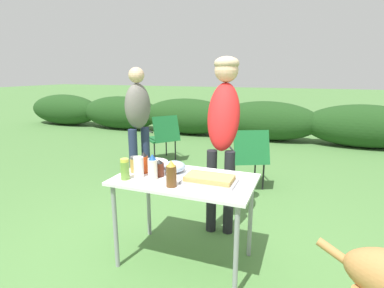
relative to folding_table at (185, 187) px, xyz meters
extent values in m
plane|color=#4C7A3D|center=(0.00, 0.00, -0.66)|extent=(60.00, 60.00, 0.00)
ellipsoid|color=#1E4219|center=(-6.00, 5.01, -0.21)|extent=(2.40, 0.90, 0.91)
ellipsoid|color=#1E4219|center=(-4.00, 5.01, -0.21)|extent=(2.40, 0.90, 0.91)
ellipsoid|color=#1E4219|center=(-2.00, 5.01, -0.21)|extent=(2.40, 0.90, 0.91)
ellipsoid|color=#1E4219|center=(0.00, 5.01, -0.21)|extent=(2.40, 0.90, 0.91)
ellipsoid|color=#1E4219|center=(2.00, 5.01, -0.21)|extent=(2.40, 0.90, 0.91)
cube|color=white|center=(0.00, 0.00, 0.06)|extent=(1.10, 0.64, 0.02)
cylinder|color=gray|center=(-0.49, -0.27, -0.31)|extent=(0.04, 0.04, 0.71)
cylinder|color=gray|center=(0.49, -0.27, -0.31)|extent=(0.04, 0.04, 0.71)
cylinder|color=gray|center=(-0.49, 0.27, -0.31)|extent=(0.04, 0.04, 0.71)
cylinder|color=gray|center=(0.49, 0.27, -0.31)|extent=(0.04, 0.04, 0.71)
cube|color=#9E9EA3|center=(0.21, -0.02, 0.09)|extent=(0.41, 0.23, 0.02)
cube|color=tan|center=(0.21, -0.02, 0.11)|extent=(0.36, 0.20, 0.04)
cylinder|color=white|center=(-0.37, 0.17, 0.10)|extent=(0.26, 0.26, 0.05)
ellipsoid|color=#99B2CC|center=(-0.14, 0.11, 0.12)|extent=(0.19, 0.19, 0.09)
cylinder|color=white|center=(-0.35, -0.10, 0.16)|extent=(0.08, 0.08, 0.17)
cylinder|color=silver|center=(-0.23, -0.11, 0.16)|extent=(0.07, 0.07, 0.16)
cone|color=#194793|center=(-0.23, -0.11, 0.26)|extent=(0.06, 0.06, 0.04)
cylinder|color=olive|center=(-0.42, -0.19, 0.15)|extent=(0.07, 0.07, 0.14)
cylinder|color=#D1CC47|center=(-0.42, -0.19, 0.23)|extent=(0.06, 0.06, 0.03)
cylinder|color=brown|center=(-0.02, -0.20, 0.16)|extent=(0.08, 0.08, 0.16)
cone|color=gold|center=(-0.02, -0.20, 0.26)|extent=(0.07, 0.07, 0.04)
cylinder|color=#562314|center=(-0.21, -0.03, 0.13)|extent=(0.08, 0.08, 0.11)
cone|color=black|center=(-0.21, -0.03, 0.20)|extent=(0.07, 0.07, 0.03)
cylinder|color=#B2893D|center=(-0.45, -0.01, 0.13)|extent=(0.07, 0.07, 0.11)
cylinder|color=#4C4C4C|center=(-0.45, -0.01, 0.20)|extent=(0.07, 0.07, 0.02)
cylinder|color=#CC4214|center=(-0.36, 0.00, 0.15)|extent=(0.07, 0.07, 0.14)
cone|color=black|center=(-0.36, 0.00, 0.24)|extent=(0.06, 0.06, 0.04)
cylinder|color=black|center=(0.05, 0.56, -0.25)|extent=(0.10, 0.10, 0.84)
cylinder|color=black|center=(0.22, 0.58, -0.25)|extent=(0.10, 0.10, 0.84)
ellipsoid|color=red|center=(0.12, 0.70, 0.49)|extent=(0.37, 0.50, 0.71)
sphere|color=#DBAD89|center=(0.10, 0.82, 0.91)|extent=(0.23, 0.23, 0.23)
ellipsoid|color=tan|center=(0.10, 0.82, 0.98)|extent=(0.24, 0.24, 0.14)
cylinder|color=#232D4C|center=(-1.40, 1.46, -0.27)|extent=(0.12, 0.12, 0.78)
cylinder|color=#232D4C|center=(-1.30, 1.65, -0.27)|extent=(0.12, 0.12, 0.78)
ellipsoid|color=slate|center=(-1.35, 1.56, 0.43)|extent=(0.42, 0.47, 0.63)
sphere|color=#DBAD89|center=(-1.35, 1.56, 0.86)|extent=(0.22, 0.22, 0.22)
cylinder|color=#B27A42|center=(1.08, -0.37, -0.11)|extent=(0.22, 0.13, 0.12)
cube|color=#19602D|center=(-1.57, 2.64, -0.28)|extent=(0.65, 0.65, 0.03)
cube|color=#19602D|center=(-1.35, 2.46, -0.05)|extent=(0.42, 0.46, 0.44)
cylinder|color=black|center=(-1.54, 2.36, -0.47)|extent=(0.02, 0.02, 0.38)
cylinder|color=black|center=(-1.29, 2.67, -0.47)|extent=(0.02, 0.02, 0.38)
cylinder|color=black|center=(-1.85, 2.62, -0.47)|extent=(0.02, 0.02, 0.38)
cylinder|color=black|center=(-1.59, 2.93, -0.47)|extent=(0.02, 0.02, 0.38)
cylinder|color=black|center=(-1.72, 2.47, -0.10)|extent=(0.33, 0.28, 0.02)
cylinder|color=black|center=(-1.42, 2.82, -0.10)|extent=(0.33, 0.28, 0.02)
cube|color=#19602D|center=(0.12, 1.94, -0.28)|extent=(0.61, 0.61, 0.03)
cube|color=#19602D|center=(0.24, 1.68, -0.05)|extent=(0.49, 0.34, 0.44)
cylinder|color=black|center=(0.02, 1.67, -0.47)|extent=(0.02, 0.02, 0.38)
cylinder|color=black|center=(0.39, 1.84, -0.47)|extent=(0.02, 0.02, 0.38)
cylinder|color=black|center=(-0.15, 2.03, -0.47)|extent=(0.02, 0.02, 0.38)
cylinder|color=black|center=(0.22, 2.20, -0.47)|extent=(0.02, 0.02, 0.38)
cylinder|color=black|center=(-0.09, 1.84, -0.10)|extent=(0.20, 0.39, 0.02)
cylinder|color=black|center=(0.33, 2.04, -0.10)|extent=(0.20, 0.39, 0.02)
camera|label=1|loc=(0.86, -2.07, 0.89)|focal=28.00mm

